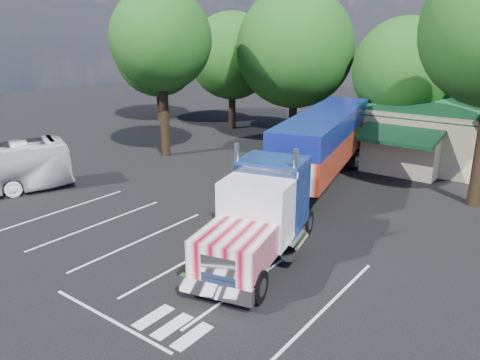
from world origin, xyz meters
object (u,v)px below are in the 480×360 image
Objects in this scene: semi_truck at (312,153)px; bicycle at (290,188)px; woman at (244,195)px; silver_sedan at (386,160)px.

bicycle is at bearing -178.39° from semi_truck.
semi_truck reaches higher than woman.
semi_truck is 2.59m from bicycle.
semi_truck is at bearing 163.21° from silver_sedan.
silver_sedan is at bearing -12.34° from woman.
semi_truck is 4.82m from woman.
woman is at bearing 157.71° from silver_sedan.
woman is 3.77m from bicycle.
woman reaches higher than bicycle.
woman is 12.66m from silver_sedan.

